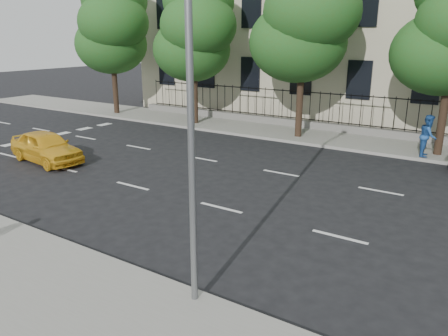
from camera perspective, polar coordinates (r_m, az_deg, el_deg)
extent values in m
plane|color=black|center=(12.59, -6.72, -8.78)|extent=(120.00, 120.00, 0.00)
cube|color=gray|center=(10.22, -21.73, -16.04)|extent=(60.00, 4.00, 0.15)
cube|color=gray|center=(24.41, 14.68, 3.67)|extent=(60.00, 4.00, 0.15)
cube|color=slate|center=(25.94, 15.95, 4.95)|extent=(30.00, 0.50, 0.40)
cube|color=black|center=(25.88, 16.00, 5.60)|extent=(28.80, 0.05, 0.05)
cube|color=black|center=(25.64, 16.29, 9.10)|extent=(28.80, 0.05, 0.05)
cylinder|color=slate|center=(8.10, -4.38, 7.77)|extent=(0.14, 0.14, 8.00)
cylinder|color=#382619|center=(32.20, -14.00, 9.79)|extent=(0.36, 0.36, 3.15)
ellipsoid|color=#2D561C|center=(32.49, -14.51, 15.37)|extent=(4.94, 4.94, 4.06)
ellipsoid|color=#2D561C|center=(31.50, -14.24, 17.97)|extent=(4.68, 4.68, 3.85)
ellipsoid|color=#2D561C|center=(32.27, -14.12, 20.49)|extent=(4.42, 4.42, 3.64)
cylinder|color=#382619|center=(27.56, -3.81, 8.95)|extent=(0.36, 0.36, 2.97)
ellipsoid|color=#2D561C|center=(27.79, -4.24, 15.19)|extent=(4.75, 4.75, 3.90)
ellipsoid|color=#2D561C|center=(26.84, -3.37, 18.08)|extent=(4.50, 4.50, 3.70)
ellipsoid|color=#2D561C|center=(27.63, -3.35, 20.90)|extent=(4.25, 4.25, 3.50)
cylinder|color=#382619|center=(24.04, 9.82, 8.00)|extent=(0.36, 0.36, 3.32)
ellipsoid|color=#2D561C|center=(24.21, 9.61, 15.88)|extent=(5.13, 5.13, 4.21)
ellipsoid|color=#2D561C|center=(23.42, 11.41, 19.40)|extent=(4.86, 4.86, 4.00)
cylinder|color=#382619|center=(22.29, 26.58, 5.46)|extent=(0.36, 0.36, 3.08)
ellipsoid|color=#2D561C|center=(22.34, 26.67, 13.22)|extent=(4.56, 4.56, 3.74)
imported|color=yellow|center=(20.98, -22.22, 2.59)|extent=(4.26, 2.13, 1.39)
imported|color=#204D93|center=(21.80, 25.11, 3.84)|extent=(0.81, 0.99, 1.91)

